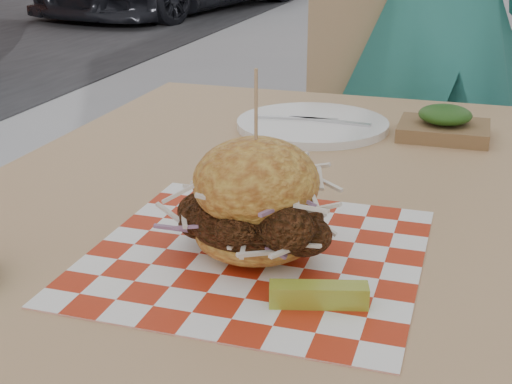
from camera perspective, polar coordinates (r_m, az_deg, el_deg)
diner at (r=2.08m, az=14.58°, el=13.65°), size 0.73×0.60×1.71m
patio_table at (r=1.01m, az=0.15°, el=-4.08°), size 0.80×1.20×0.75m
patio_chair at (r=2.06m, az=8.88°, el=5.37°), size 0.47×0.48×0.95m
paper_liner at (r=0.80m, az=-0.00°, el=-4.97°), size 0.36×0.36×0.00m
sandwich at (r=0.77m, az=0.00°, el=-1.08°), size 0.18×0.18×0.21m
pickle_spear at (r=0.69m, az=5.03°, el=-8.20°), size 0.10×0.05×0.02m
place_setting at (r=1.28m, az=4.54°, el=5.42°), size 0.27×0.27×0.02m
kraft_tray at (r=1.26m, az=14.82°, el=5.23°), size 0.15×0.12×0.06m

